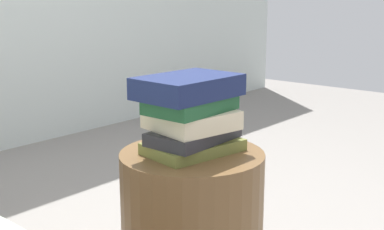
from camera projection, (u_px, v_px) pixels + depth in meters
The scene contains 6 objects.
side_table at pixel (192, 229), 1.57m from camera, with size 0.43×0.43×0.49m, color brown.
book_olive at pixel (193, 147), 1.52m from camera, with size 0.27×0.18×0.03m, color olive.
book_charcoal at pixel (193, 135), 1.51m from camera, with size 0.27×0.16×0.04m, color #28282D.
book_cream at pixel (192, 120), 1.51m from camera, with size 0.22×0.21×0.05m, color beige.
book_forest at pixel (191, 105), 1.48m from camera, with size 0.25×0.17×0.04m, color #1E512D.
book_navy at pixel (188, 87), 1.47m from camera, with size 0.29×0.20×0.06m, color #19234C.
Camera 1 is at (-1.11, -0.94, 0.94)m, focal length 47.83 mm.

